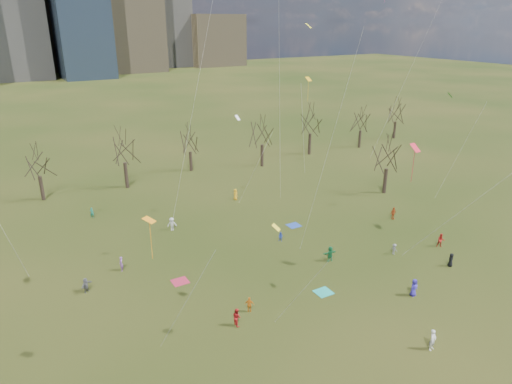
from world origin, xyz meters
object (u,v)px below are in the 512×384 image
blanket_teal (323,292)px  person_2 (237,317)px  blanket_navy (294,225)px  person_4 (250,305)px  blanket_crimson (180,281)px  person_0 (414,288)px  person_1 (433,340)px

blanket_teal → person_2: 9.60m
blanket_navy → person_2: (-15.83, -14.28, 0.81)m
blanket_teal → blanket_navy: size_ratio=1.00×
person_2 → person_4: 2.19m
blanket_crimson → person_0: bearing=-36.5°
blanket_crimson → person_4: (3.53, -7.89, 0.73)m
blanket_crimson → person_1: person_1 is taller
blanket_teal → person_4: size_ratio=1.07×
blanket_navy → person_4: (-13.94, -13.16, 0.73)m
blanket_crimson → person_2: 9.20m
blanket_teal → person_1: (2.33, -10.77, 0.90)m
person_1 → person_2: bearing=124.8°
blanket_navy → person_1: person_1 is taller
blanket_navy → blanket_crimson: (-17.47, -5.27, 0.00)m
person_2 → blanket_crimson: bearing=7.5°
person_0 → person_2: person_0 is taller
person_0 → person_4: 15.72m
person_0 → person_4: person_0 is taller
blanket_teal → person_1: size_ratio=0.87×
person_4 → person_1: bearing=167.6°
person_0 → person_2: bearing=157.9°
blanket_teal → person_1: bearing=-77.8°
blanket_teal → person_4: (-7.68, 0.87, 0.73)m
person_2 → person_4: size_ratio=1.11×
blanket_crimson → person_2: bearing=-79.7°
blanket_teal → blanket_crimson: 14.23m
blanket_crimson → person_2: size_ratio=0.97×
blanket_crimson → person_0: size_ratio=0.91×
blanket_navy → person_1: (-3.93, -24.81, 0.90)m
blanket_teal → blanket_crimson: same height
blanket_navy → blanket_crimson: size_ratio=1.00×
blanket_teal → person_4: bearing=173.5°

